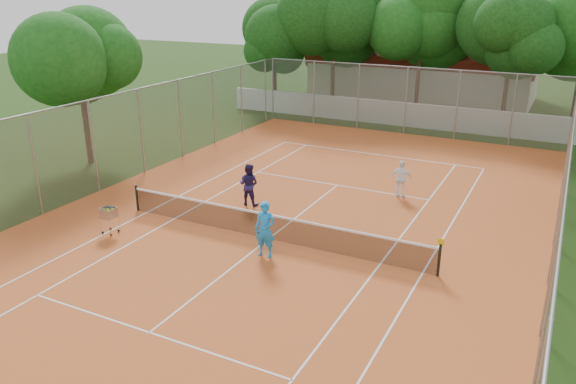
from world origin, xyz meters
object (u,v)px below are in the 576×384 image
at_px(ball_hopper, 109,220).
at_px(player_far_right, 401,179).
at_px(tennis_net, 269,226).
at_px(player_far_left, 249,184).
at_px(player_near, 265,229).
at_px(clubhouse, 423,70).

bearing_deg(ball_hopper, player_far_right, 38.23).
distance_m(tennis_net, ball_hopper, 5.76).
bearing_deg(tennis_net, player_far_right, 64.94).
bearing_deg(player_far_left, player_far_right, -149.98).
height_order(tennis_net, player_far_left, player_far_left).
distance_m(tennis_net, player_near, 1.37).
height_order(tennis_net, clubhouse, clubhouse).
height_order(tennis_net, player_far_right, player_far_right).
bearing_deg(ball_hopper, clubhouse, 76.64).
height_order(player_far_left, player_far_right, player_far_left).
bearing_deg(ball_hopper, player_near, 2.08).
xyz_separation_m(clubhouse, player_far_right, (4.93, -22.74, -1.38)).
relative_size(tennis_net, player_far_left, 6.87).
distance_m(player_far_left, ball_hopper, 5.61).
bearing_deg(player_far_right, tennis_net, 65.09).
distance_m(clubhouse, player_far_right, 23.31).
bearing_deg(tennis_net, player_near, -66.04).
relative_size(player_near, ball_hopper, 1.79).
relative_size(player_far_left, player_far_right, 1.09).
relative_size(player_near, player_far_left, 1.09).
height_order(player_near, ball_hopper, player_near).
xyz_separation_m(player_near, ball_hopper, (-5.87, -0.96, -0.42)).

